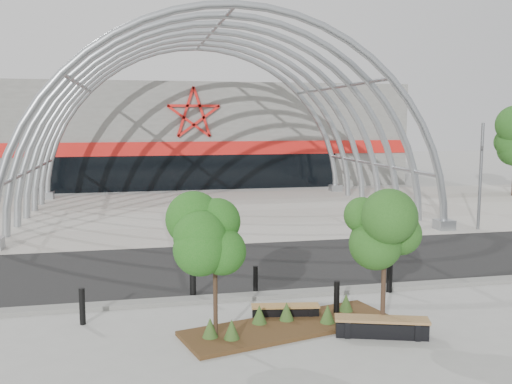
% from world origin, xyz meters
% --- Properties ---
extents(ground, '(140.00, 140.00, 0.00)m').
position_xyz_m(ground, '(0.00, 0.00, 0.00)').
color(ground, '#999894').
rests_on(ground, ground).
extents(road, '(140.00, 7.00, 0.02)m').
position_xyz_m(road, '(0.00, 3.50, 0.01)').
color(road, black).
rests_on(road, ground).
extents(forecourt, '(60.00, 17.00, 0.04)m').
position_xyz_m(forecourt, '(0.00, 15.50, 0.02)').
color(forecourt, '#AAA399').
rests_on(forecourt, ground).
extents(kerb, '(60.00, 0.50, 0.12)m').
position_xyz_m(kerb, '(0.00, -0.25, 0.06)').
color(kerb, slate).
rests_on(kerb, ground).
extents(arena_building, '(34.00, 15.24, 8.00)m').
position_xyz_m(arena_building, '(0.00, 33.45, 3.99)').
color(arena_building, slate).
rests_on(arena_building, ground).
extents(vault_canopy, '(20.80, 15.80, 20.36)m').
position_xyz_m(vault_canopy, '(0.00, 15.50, 0.02)').
color(vault_canopy, '#989EA2').
rests_on(vault_canopy, ground).
extents(planting_bed, '(5.69, 2.98, 0.58)m').
position_xyz_m(planting_bed, '(-0.68, -2.84, 0.14)').
color(planting_bed, '#3B2C15').
rests_on(planting_bed, ground).
extents(signal_pole, '(0.40, 0.70, 5.08)m').
position_xyz_m(signal_pole, '(11.62, 7.73, 2.65)').
color(signal_pole, slate).
rests_on(signal_pole, ground).
extents(street_tree_0, '(1.45, 1.45, 3.32)m').
position_xyz_m(street_tree_0, '(-2.53, -3.24, 2.38)').
color(street_tree_0, black).
rests_on(street_tree_0, ground).
extents(street_tree_1, '(1.45, 1.45, 3.42)m').
position_xyz_m(street_tree_1, '(1.57, -3.60, 2.46)').
color(street_tree_1, black).
rests_on(street_tree_1, ground).
extents(bench_0, '(1.83, 0.68, 0.38)m').
position_xyz_m(bench_0, '(-0.52, -2.14, 0.18)').
color(bench_0, black).
rests_on(bench_0, ground).
extents(bench_1, '(2.29, 1.16, 0.47)m').
position_xyz_m(bench_1, '(1.44, -3.84, 0.23)').
color(bench_1, black).
rests_on(bench_1, ground).
extents(bollard_0, '(0.15, 0.15, 0.95)m').
position_xyz_m(bollard_0, '(-5.72, -1.46, 0.48)').
color(bollard_0, black).
rests_on(bollard_0, ground).
extents(bollard_1, '(0.18, 0.18, 1.14)m').
position_xyz_m(bollard_1, '(-2.73, 0.14, 0.57)').
color(bollard_1, black).
rests_on(bollard_1, ground).
extents(bollard_2, '(0.14, 0.14, 0.87)m').
position_xyz_m(bollard_2, '(-0.85, 0.06, 0.44)').
color(bollard_2, black).
rests_on(bollard_2, ground).
extents(bollard_3, '(0.15, 0.15, 0.97)m').
position_xyz_m(bollard_3, '(0.86, -2.26, 0.48)').
color(bollard_3, black).
rests_on(bollard_3, ground).
extents(bollard_4, '(0.18, 0.18, 1.11)m').
position_xyz_m(bollard_4, '(3.19, -0.53, 0.56)').
color(bollard_4, black).
rests_on(bollard_4, ground).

